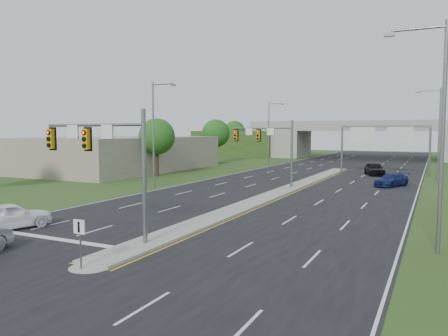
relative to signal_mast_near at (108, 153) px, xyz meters
name	(u,v)px	position (x,y,z in m)	size (l,w,h in m)	color
ground	(145,246)	(2.26, 0.07, -4.73)	(240.00, 240.00, 0.00)	#2D4217
road	(316,179)	(2.26, 35.07, -4.72)	(24.00, 160.00, 0.02)	black
median	(285,190)	(2.26, 23.07, -4.63)	(2.00, 54.00, 0.16)	gray
median_nose	(90,265)	(2.26, -3.93, -4.63)	(2.00, 2.00, 0.16)	gray
lane_markings	(297,184)	(1.66, 28.99, -4.70)	(23.72, 160.00, 0.01)	gold
signal_mast_near	(108,153)	(0.00, 0.00, 0.00)	(6.62, 0.60, 7.00)	slate
signal_mast_far	(271,142)	(0.00, 25.00, 0.00)	(6.62, 0.60, 7.00)	slate
keep_right_sign	(80,236)	(2.26, -4.45, -3.21)	(0.60, 0.13, 2.20)	slate
sign_gantry	(383,136)	(8.95, 44.99, 0.51)	(11.58, 0.44, 6.67)	slate
overpass	(368,142)	(2.26, 80.07, -1.17)	(80.00, 14.00, 8.10)	gray
lightpole_l_mid	(155,129)	(-11.03, 20.07, 1.38)	(2.85, 0.25, 11.00)	slate
lightpole_l_far	(270,130)	(-11.03, 55.07, 1.38)	(2.85, 0.25, 11.00)	slate
lightpole_r_near	(438,126)	(15.56, 5.07, 1.38)	(2.85, 0.25, 11.00)	slate
lightpole_r_far	(437,129)	(15.56, 40.07, 1.38)	(2.85, 0.25, 11.00)	slate
tree_l_near	(157,137)	(-17.74, 30.07, 0.45)	(4.80, 4.80, 7.60)	#382316
tree_l_mid	(216,133)	(-21.74, 55.07, 0.78)	(5.20, 5.20, 8.12)	#382316
tree_back_a	(235,132)	(-35.74, 94.07, 1.11)	(6.00, 6.00, 8.85)	#382316
tree_back_b	(282,133)	(-21.74, 94.07, 0.78)	(5.60, 5.60, 8.32)	#382316
commercial_building	(121,154)	(-27.74, 35.07, -2.23)	(18.00, 30.00, 5.00)	gray
car_white	(9,216)	(-7.28, -0.41, -3.89)	(1.93, 4.79, 1.63)	white
car_far_b	(391,180)	(11.32, 31.59, -4.02)	(1.91, 4.71, 1.37)	#0C174D
car_far_c	(375,169)	(8.16, 43.34, -3.85)	(2.02, 5.02, 1.71)	black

